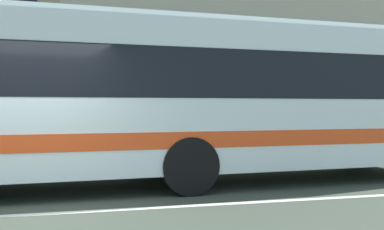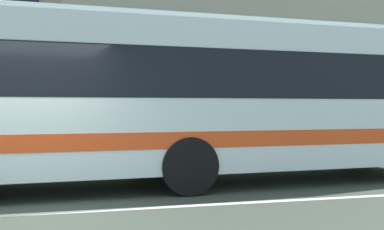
# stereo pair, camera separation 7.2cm
# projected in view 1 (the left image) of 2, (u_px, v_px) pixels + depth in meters

# --- Properties ---
(ground_plane) EXTENTS (160.00, 160.00, 0.00)m
(ground_plane) POSITION_uv_depth(u_px,v_px,m) (26.00, 215.00, 6.60)
(ground_plane) COLOR #3C4539
(lane_centre_line) EXTENTS (60.00, 0.16, 0.01)m
(lane_centre_line) POSITION_uv_depth(u_px,v_px,m) (26.00, 215.00, 6.60)
(lane_centre_line) COLOR silver
(lane_centre_line) RESTS_ON ground_plane
(apartment_block_right) EXTENTS (23.51, 11.17, 13.77)m
(apartment_block_right) POSITION_uv_depth(u_px,v_px,m) (293.00, 5.00, 24.85)
(apartment_block_right) COLOR #B7AD94
(apartment_block_right) RESTS_ON ground_plane
(transit_bus) EXTENTS (11.11, 3.27, 3.15)m
(transit_bus) POSITION_uv_depth(u_px,v_px,m) (203.00, 96.00, 9.39)
(transit_bus) COLOR silver
(transit_bus) RESTS_ON ground_plane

